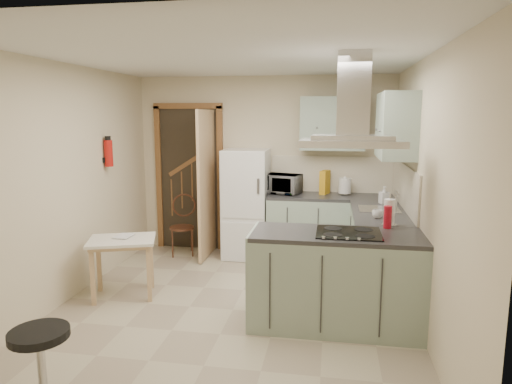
% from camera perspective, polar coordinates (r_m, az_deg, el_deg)
% --- Properties ---
extents(floor, '(4.20, 4.20, 0.00)m').
position_cam_1_polar(floor, '(4.81, -2.91, -14.48)').
color(floor, tan).
rests_on(floor, ground).
extents(ceiling, '(4.20, 4.20, 0.00)m').
position_cam_1_polar(ceiling, '(4.43, -3.20, 16.55)').
color(ceiling, silver).
rests_on(ceiling, back_wall).
extents(back_wall, '(3.60, 0.00, 3.60)m').
position_cam_1_polar(back_wall, '(6.50, 1.00, 3.31)').
color(back_wall, beige).
rests_on(back_wall, floor).
extents(left_wall, '(0.00, 4.20, 4.20)m').
position_cam_1_polar(left_wall, '(5.15, -22.99, 0.88)').
color(left_wall, beige).
rests_on(left_wall, floor).
extents(right_wall, '(0.00, 4.20, 4.20)m').
position_cam_1_polar(right_wall, '(4.43, 20.33, -0.27)').
color(right_wall, beige).
rests_on(right_wall, floor).
extents(doorway, '(1.10, 0.12, 2.10)m').
position_cam_1_polar(doorway, '(6.75, -8.33, 1.73)').
color(doorway, brown).
rests_on(doorway, floor).
extents(fridge, '(0.60, 0.60, 1.50)m').
position_cam_1_polar(fridge, '(6.32, -1.22, -1.47)').
color(fridge, white).
rests_on(fridge, floor).
extents(counter_back, '(1.08, 0.60, 0.90)m').
position_cam_1_polar(counter_back, '(6.28, 6.54, -4.40)').
color(counter_back, '#9EB2A0').
rests_on(counter_back, floor).
extents(counter_right, '(0.60, 1.95, 0.90)m').
position_cam_1_polar(counter_right, '(5.65, 14.76, -6.26)').
color(counter_right, '#9EB2A0').
rests_on(counter_right, floor).
extents(splashback, '(1.68, 0.02, 0.50)m').
position_cam_1_polar(splashback, '(6.43, 9.48, 2.21)').
color(splashback, beige).
rests_on(splashback, counter_back).
extents(wall_cabinet_back, '(0.85, 0.35, 0.70)m').
position_cam_1_polar(wall_cabinet_back, '(6.21, 9.56, 8.44)').
color(wall_cabinet_back, '#9EB2A0').
rests_on(wall_cabinet_back, back_wall).
extents(wall_cabinet_right, '(0.35, 0.90, 0.70)m').
position_cam_1_polar(wall_cabinet_right, '(5.18, 17.08, 7.94)').
color(wall_cabinet_right, '#9EB2A0').
rests_on(wall_cabinet_right, right_wall).
extents(peninsula, '(1.55, 0.65, 0.90)m').
position_cam_1_polar(peninsula, '(4.38, 9.96, -10.77)').
color(peninsula, '#9EB2A0').
rests_on(peninsula, floor).
extents(hob, '(0.58, 0.50, 0.01)m').
position_cam_1_polar(hob, '(4.24, 11.49, -5.02)').
color(hob, black).
rests_on(hob, peninsula).
extents(extractor_hood, '(0.90, 0.55, 0.10)m').
position_cam_1_polar(extractor_hood, '(4.12, 11.87, 6.01)').
color(extractor_hood, silver).
rests_on(extractor_hood, ceiling).
extents(sink, '(0.45, 0.40, 0.01)m').
position_cam_1_polar(sink, '(5.37, 15.13, -2.09)').
color(sink, silver).
rests_on(sink, counter_right).
extents(fire_extinguisher, '(0.10, 0.10, 0.32)m').
position_cam_1_polar(fire_extinguisher, '(5.87, -17.95, 4.62)').
color(fire_extinguisher, '#B2140F').
rests_on(fire_extinguisher, left_wall).
extents(drop_leaf_table, '(0.82, 0.72, 0.65)m').
position_cam_1_polar(drop_leaf_table, '(5.23, -16.26, -9.06)').
color(drop_leaf_table, tan).
rests_on(drop_leaf_table, floor).
extents(bentwood_chair, '(0.44, 0.44, 0.77)m').
position_cam_1_polar(bentwood_chair, '(6.55, -9.25, -4.43)').
color(bentwood_chair, '#442216').
rests_on(bentwood_chair, floor).
extents(stool, '(0.43, 0.43, 0.53)m').
position_cam_1_polar(stool, '(3.65, -25.22, -19.10)').
color(stool, black).
rests_on(stool, floor).
extents(microwave, '(0.55, 0.45, 0.26)m').
position_cam_1_polar(microwave, '(6.25, 3.33, 1.02)').
color(microwave, black).
rests_on(microwave, counter_back).
extents(kettle, '(0.22, 0.22, 0.25)m').
position_cam_1_polar(kettle, '(6.25, 11.04, 0.78)').
color(kettle, silver).
rests_on(kettle, counter_back).
extents(cereal_box, '(0.15, 0.23, 0.32)m').
position_cam_1_polar(cereal_box, '(6.28, 8.60, 1.22)').
color(cereal_box, gold).
rests_on(cereal_box, counter_back).
extents(soap_bottle, '(0.13, 0.13, 0.21)m').
position_cam_1_polar(soap_bottle, '(5.74, 15.71, -0.36)').
color(soap_bottle, '#9EA0A9').
rests_on(soap_bottle, counter_right).
extents(paper_towel, '(0.12, 0.12, 0.27)m').
position_cam_1_polar(paper_towel, '(4.62, 16.33, -2.39)').
color(paper_towel, white).
rests_on(paper_towel, counter_right).
extents(cup, '(0.14, 0.14, 0.09)m').
position_cam_1_polar(cup, '(4.93, 14.94, -2.67)').
color(cup, white).
rests_on(cup, counter_right).
extents(red_bottle, '(0.09, 0.09, 0.21)m').
position_cam_1_polar(red_bottle, '(4.50, 16.13, -3.03)').
color(red_bottle, red).
rests_on(red_bottle, peninsula).
extents(book, '(0.18, 0.23, 0.10)m').
position_cam_1_polar(book, '(5.23, -17.03, -4.82)').
color(book, maroon).
rests_on(book, drop_leaf_table).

